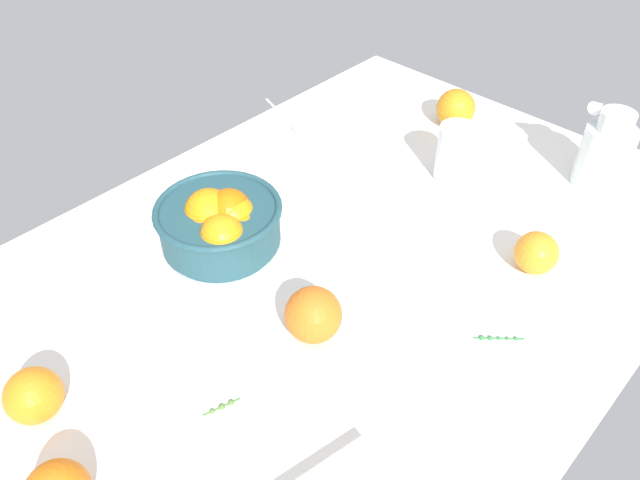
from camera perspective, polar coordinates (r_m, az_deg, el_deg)
The scene contains 11 objects.
ground_plane at distance 108.47cm, azimuth 0.84°, elevation -3.20°, with size 139.02×93.21×3.00cm, color white.
fruit_bowl at distance 109.59cm, azimuth -9.01°, elevation 1.59°, with size 21.97×21.97×11.11cm.
juice_pitcher at distance 134.51cm, azimuth 24.34°, elevation 6.86°, with size 9.73×14.78×16.79cm.
juice_glass at distance 128.01cm, azimuth 12.16°, elevation 7.36°, with size 7.66×7.66×11.46cm.
loose_orange_0 at distance 145.65cm, azimuth 12.16°, elevation 11.55°, with size 8.61×8.61×8.61cm, color orange.
loose_orange_2 at distance 94.34cm, azimuth -0.61°, elevation -6.78°, with size 8.70×8.70×8.70cm, color orange.
loose_orange_3 at distance 94.14cm, azimuth -24.47°, elevation -12.67°, with size 7.73×7.73×7.73cm, color orange.
loose_orange_4 at distance 111.00cm, azimuth 18.97°, elevation -1.10°, with size 7.32×7.32×7.32cm, color orange.
spoon at distance 146.26cm, azimuth -2.91°, elevation 10.83°, with size 6.69×16.84×1.00cm.
herb_sprig_0 at distance 90.56cm, azimuth -8.81°, elevation -14.57°, with size 5.43×1.95×0.97cm.
herb_sprig_1 at distance 100.46cm, azimuth 15.63°, elevation -8.47°, with size 5.39×6.03×0.94cm.
Camera 1 is at (-57.50, -51.65, 74.61)cm, focal length 35.39 mm.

